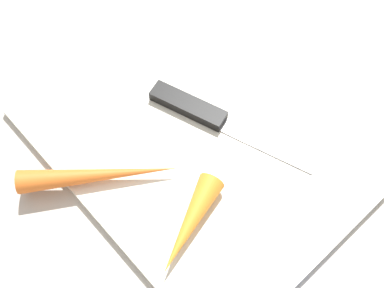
{
  "coord_description": "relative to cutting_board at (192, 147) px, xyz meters",
  "views": [
    {
      "loc": [
        0.2,
        -0.18,
        0.49
      ],
      "look_at": [
        0.0,
        0.0,
        0.01
      ],
      "focal_mm": 47.1,
      "sensor_mm": 36.0,
      "label": 1
    }
  ],
  "objects": [
    {
      "name": "knife",
      "position": [
        -0.02,
        0.03,
        0.01
      ],
      "size": [
        0.2,
        0.08,
        0.01
      ],
      "rotation": [
        0.0,
        0.0,
        0.33
      ],
      "color": "#B7B7BC",
      "rests_on": "cutting_board"
    },
    {
      "name": "cutting_board",
      "position": [
        0.0,
        0.0,
        0.0
      ],
      "size": [
        0.36,
        0.26,
        0.01
      ],
      "primitive_type": "cube",
      "color": "silver",
      "rests_on": "ground_plane"
    },
    {
      "name": "carrot_short",
      "position": [
        0.07,
        -0.07,
        0.02
      ],
      "size": [
        0.06,
        0.11,
        0.03
      ],
      "primitive_type": "cone",
      "rotation": [
        0.0,
        1.57,
        5.09
      ],
      "color": "orange",
      "rests_on": "cutting_board"
    },
    {
      "name": "ground_plane",
      "position": [
        0.0,
        0.0,
        -0.01
      ],
      "size": [
        1.4,
        1.4,
        0.0
      ],
      "primitive_type": "plane",
      "color": "#ADA8A0"
    },
    {
      "name": "carrot_long",
      "position": [
        -0.03,
        -0.1,
        0.02
      ],
      "size": [
        0.12,
        0.15,
        0.03
      ],
      "primitive_type": "cone",
      "rotation": [
        0.0,
        1.57,
        0.93
      ],
      "color": "orange",
      "rests_on": "cutting_board"
    }
  ]
}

